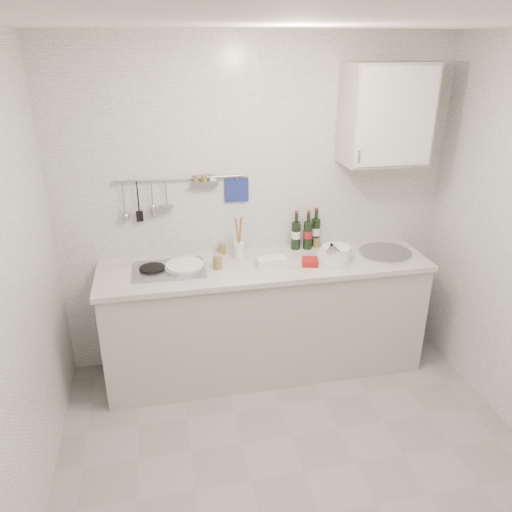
# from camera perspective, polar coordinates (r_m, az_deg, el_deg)

# --- Properties ---
(floor) EXTENTS (3.00, 3.00, 0.00)m
(floor) POSITION_cam_1_polar(r_m,az_deg,el_deg) (3.34, 5.49, -23.33)
(floor) COLOR gray
(floor) RESTS_ON ground
(ceiling) EXTENTS (3.00, 3.00, 0.00)m
(ceiling) POSITION_cam_1_polar(r_m,az_deg,el_deg) (2.30, 8.09, 24.95)
(ceiling) COLOR silver
(ceiling) RESTS_ON back_wall
(back_wall) EXTENTS (3.00, 0.02, 2.50)m
(back_wall) POSITION_cam_1_polar(r_m,az_deg,el_deg) (3.84, 0.13, 5.47)
(back_wall) COLOR silver
(back_wall) RESTS_ON floor
(wall_left) EXTENTS (0.02, 2.80, 2.50)m
(wall_left) POSITION_cam_1_polar(r_m,az_deg,el_deg) (2.58, -27.24, -6.61)
(wall_left) COLOR silver
(wall_left) RESTS_ON floor
(counter) EXTENTS (2.44, 0.64, 0.96)m
(counter) POSITION_cam_1_polar(r_m,az_deg,el_deg) (3.91, 1.12, -7.33)
(counter) COLOR #B1ABA4
(counter) RESTS_ON floor
(wall_rail) EXTENTS (0.98, 0.09, 0.34)m
(wall_rail) POSITION_cam_1_polar(r_m,az_deg,el_deg) (3.68, -8.94, 7.27)
(wall_rail) COLOR #93969B
(wall_rail) RESTS_ON back_wall
(wall_cabinet) EXTENTS (0.60, 0.38, 0.70)m
(wall_cabinet) POSITION_cam_1_polar(r_m,az_deg,el_deg) (3.81, 14.63, 15.41)
(wall_cabinet) COLOR #B1ABA4
(wall_cabinet) RESTS_ON back_wall
(plate_stack_hob) EXTENTS (0.30, 0.29, 0.06)m
(plate_stack_hob) POSITION_cam_1_polar(r_m,az_deg,el_deg) (3.58, -8.29, -1.37)
(plate_stack_hob) COLOR #466C9F
(plate_stack_hob) RESTS_ON counter
(plate_stack_sink) EXTENTS (0.28, 0.26, 0.12)m
(plate_stack_sink) POSITION_cam_1_polar(r_m,az_deg,el_deg) (3.74, 8.88, 0.14)
(plate_stack_sink) COLOR white
(plate_stack_sink) RESTS_ON counter
(wine_bottles) EXTENTS (0.25, 0.12, 0.31)m
(wine_bottles) POSITION_cam_1_polar(r_m,az_deg,el_deg) (3.93, 5.81, 3.08)
(wine_bottles) COLOR black
(wine_bottles) RESTS_ON counter
(butter_dish) EXTENTS (0.22, 0.12, 0.06)m
(butter_dish) POSITION_cam_1_polar(r_m,az_deg,el_deg) (3.63, 1.77, -0.66)
(butter_dish) COLOR white
(butter_dish) RESTS_ON counter
(strawberry_punnet) EXTENTS (0.14, 0.14, 0.05)m
(strawberry_punnet) POSITION_cam_1_polar(r_m,az_deg,el_deg) (3.67, 6.18, -0.67)
(strawberry_punnet) COLOR red
(strawberry_punnet) RESTS_ON counter
(utensil_crock) EXTENTS (0.08, 0.08, 0.33)m
(utensil_crock) POSITION_cam_1_polar(r_m,az_deg,el_deg) (3.75, -1.95, 0.89)
(utensil_crock) COLOR white
(utensil_crock) RESTS_ON counter
(jar_a) EXTENTS (0.06, 0.06, 0.09)m
(jar_a) POSITION_cam_1_polar(r_m,az_deg,el_deg) (3.84, -3.86, 0.88)
(jar_a) COLOR olive
(jar_a) RESTS_ON counter
(jar_b) EXTENTS (0.06, 0.06, 0.07)m
(jar_b) POSITION_cam_1_polar(r_m,az_deg,el_deg) (4.00, 6.92, 1.57)
(jar_b) COLOR olive
(jar_b) RESTS_ON counter
(jar_c) EXTENTS (0.07, 0.07, 0.08)m
(jar_c) POSITION_cam_1_polar(r_m,az_deg,el_deg) (3.85, 7.91, 0.74)
(jar_c) COLOR olive
(jar_c) RESTS_ON counter
(jar_d) EXTENTS (0.07, 0.07, 0.11)m
(jar_d) POSITION_cam_1_polar(r_m,az_deg,el_deg) (3.58, -4.43, -0.63)
(jar_d) COLOR olive
(jar_d) RESTS_ON counter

